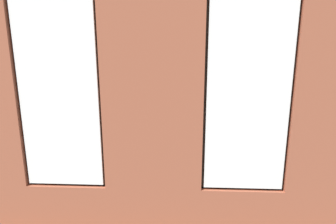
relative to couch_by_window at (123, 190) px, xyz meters
The scene contains 18 objects.
ground_plane 2.25m from the couch_by_window, 103.24° to the right, with size 7.25×6.38×0.10m, color #99663D.
brick_wall_with_windows 1.67m from the couch_by_window, 128.10° to the left, with size 6.65×0.30×3.60m.
white_wall_right 3.70m from the couch_by_window, 35.32° to the right, with size 0.10×5.38×3.60m, color silver.
couch_by_window is the anchor object (origin of this frame).
couch_left 3.45m from the couch_by_window, 155.41° to the right, with size 0.96×2.09×0.80m.
coffee_table 2.27m from the couch_by_window, 107.20° to the right, with size 1.53×0.75×0.45m.
cup_ceramic 2.32m from the couch_by_window, 102.00° to the right, with size 0.09×0.09×0.10m, color #4C4C51.
candle_jar 2.21m from the couch_by_window, 110.91° to the right, with size 0.08×0.08×0.10m, color #B7333D.
table_plant_small 2.28m from the couch_by_window, 107.20° to the right, with size 0.13×0.13×0.21m.
remote_gray 2.07m from the couch_by_window, 95.94° to the right, with size 0.05×0.17×0.02m, color #59595B.
remote_black 2.55m from the couch_by_window, 115.37° to the right, with size 0.05×0.17×0.02m, color black.
media_console 3.35m from the couch_by_window, 42.62° to the right, with size 1.28×0.42×0.50m, color black.
tv_flatscreen 3.40m from the couch_by_window, 42.66° to the right, with size 1.04×0.20×0.74m.
potted_plant_foreground_right 4.83m from the couch_by_window, 63.17° to the right, with size 1.12×1.08×1.20m.
potted_plant_by_left_couch 3.99m from the couch_by_window, 133.25° to the right, with size 0.29×0.29×0.56m.
potted_plant_beside_window_right 1.54m from the couch_by_window, ahead, with size 0.56×0.56×0.93m.
potted_plant_between_couches 1.51m from the couch_by_window, behind, with size 1.18×1.19×1.44m.
potted_plant_near_tv 2.27m from the couch_by_window, 31.36° to the right, with size 0.87×0.78×1.21m.
Camera 1 is at (-0.32, 5.96, 2.42)m, focal length 32.00 mm.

